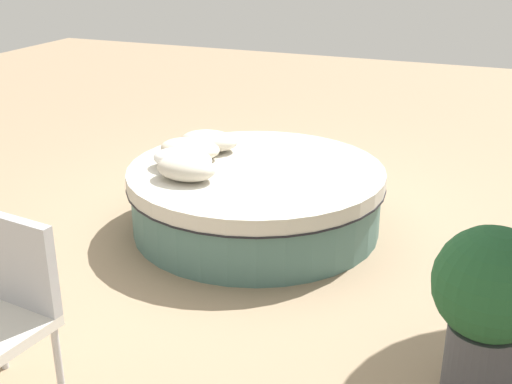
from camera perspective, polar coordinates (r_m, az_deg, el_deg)
name	(u,v)px	position (r m, az deg, el deg)	size (l,w,h in m)	color
ground_plane	(256,227)	(5.48, 0.00, -3.08)	(16.00, 16.00, 0.00)	#9E8466
round_bed	(256,197)	(5.37, 0.00, -0.46)	(2.09, 2.09, 0.53)	#4C726B
throw_pillow_0	(209,141)	(5.70, -4.10, 4.49)	(0.52, 0.35, 0.17)	beige
throw_pillow_1	(190,149)	(5.51, -5.79, 3.77)	(0.52, 0.37, 0.17)	beige
throw_pillow_2	(183,159)	(5.27, -6.43, 2.88)	(0.50, 0.34, 0.16)	white
throw_pillow_3	(186,168)	(5.02, -6.10, 2.06)	(0.48, 0.33, 0.18)	beige
patio_chair	(3,301)	(3.60, -21.23, -8.87)	(0.58, 0.56, 0.98)	#B7B7BC
planter	(489,301)	(3.55, 19.69, -8.95)	(0.60, 0.60, 0.97)	#4C4C51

